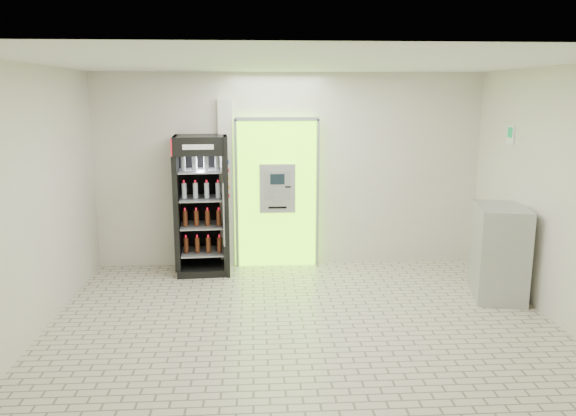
{
  "coord_description": "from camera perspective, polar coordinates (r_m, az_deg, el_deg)",
  "views": [
    {
      "loc": [
        -0.56,
        -6.17,
        2.67
      ],
      "look_at": [
        -0.1,
        1.2,
        1.17
      ],
      "focal_mm": 35.0,
      "sensor_mm": 36.0,
      "label": 1
    }
  ],
  "objects": [
    {
      "name": "atm_assembly",
      "position": [
        8.72,
        -1.12,
        1.61
      ],
      "size": [
        1.3,
        0.24,
        2.33
      ],
      "color": "#7FFC10",
      "rests_on": "ground"
    },
    {
      "name": "exit_sign",
      "position": [
        8.38,
        21.68,
        6.95
      ],
      "size": [
        0.02,
        0.22,
        0.26
      ],
      "color": "white",
      "rests_on": "room_shell"
    },
    {
      "name": "room_shell",
      "position": [
        6.25,
        1.63,
        3.89
      ],
      "size": [
        6.0,
        6.0,
        6.0
      ],
      "color": "silver",
      "rests_on": "ground"
    },
    {
      "name": "ground",
      "position": [
        6.75,
        1.54,
        -11.8
      ],
      "size": [
        6.0,
        6.0,
        0.0
      ],
      "primitive_type": "plane",
      "color": "beige",
      "rests_on": "ground"
    },
    {
      "name": "steel_cabinet",
      "position": [
        7.97,
        20.67,
        -4.19
      ],
      "size": [
        0.82,
        1.04,
        1.23
      ],
      "rotation": [
        0.0,
        0.0,
        -0.23
      ],
      "color": "#A4A7AC",
      "rests_on": "ground"
    },
    {
      "name": "pillar",
      "position": [
        8.74,
        -6.25,
        2.42
      ],
      "size": [
        0.22,
        0.11,
        2.6
      ],
      "color": "silver",
      "rests_on": "ground"
    },
    {
      "name": "beverage_cooler",
      "position": [
        8.53,
        -8.69,
        0.05
      ],
      "size": [
        0.82,
        0.76,
        2.07
      ],
      "rotation": [
        0.0,
        0.0,
        0.07
      ],
      "color": "black",
      "rests_on": "ground"
    }
  ]
}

